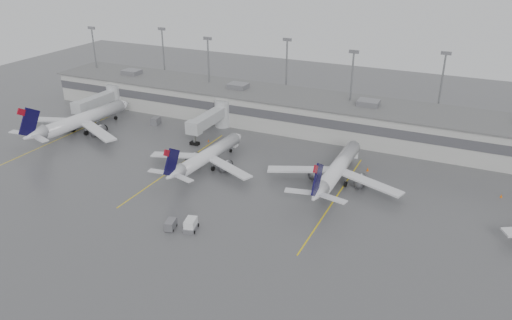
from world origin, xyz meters
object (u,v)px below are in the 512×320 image
at_px(jet_far_left, 80,120).
at_px(jet_mid_left, 206,156).
at_px(jet_mid_right, 337,169).
at_px(baggage_tug, 191,226).

relative_size(jet_far_left, jet_mid_left, 1.20).
bearing_deg(jet_mid_right, jet_mid_left, -170.39).
distance_m(jet_far_left, jet_mid_left, 39.37).
bearing_deg(jet_mid_right, jet_far_left, 179.77).
xyz_separation_m(jet_mid_right, baggage_tug, (-17.09, -27.06, -2.32)).
bearing_deg(jet_far_left, baggage_tug, -22.80).
xyz_separation_m(jet_far_left, baggage_tug, (49.06, -27.29, -2.60)).
bearing_deg(jet_mid_left, baggage_tug, -61.52).
bearing_deg(jet_far_left, jet_mid_left, -0.77).
distance_m(jet_mid_right, baggage_tug, 32.08).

